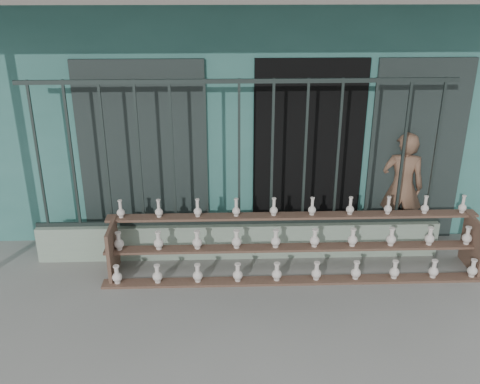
{
  "coord_description": "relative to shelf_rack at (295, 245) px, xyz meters",
  "views": [
    {
      "loc": [
        -0.2,
        -4.69,
        3.36
      ],
      "look_at": [
        0.0,
        1.0,
        1.0
      ],
      "focal_mm": 40.0,
      "sensor_mm": 36.0,
      "label": 1
    }
  ],
  "objects": [
    {
      "name": "ground",
      "position": [
        -0.65,
        -0.89,
        -0.36
      ],
      "size": [
        60.0,
        60.0,
        0.0
      ],
      "primitive_type": "plane",
      "color": "slate"
    },
    {
      "name": "workshop_building",
      "position": [
        -0.64,
        3.34,
        1.26
      ],
      "size": [
        7.4,
        6.6,
        3.21
      ],
      "color": "#336C64",
      "rests_on": "ground"
    },
    {
      "name": "parapet_wall",
      "position": [
        -0.65,
        0.41,
        -0.13
      ],
      "size": [
        5.0,
        0.2,
        0.45
      ],
      "primitive_type": "cube",
      "color": "gray",
      "rests_on": "ground"
    },
    {
      "name": "security_fence",
      "position": [
        -0.65,
        0.41,
        0.99
      ],
      "size": [
        5.0,
        0.04,
        1.8
      ],
      "color": "#283330",
      "rests_on": "parapet_wall"
    },
    {
      "name": "shelf_rack",
      "position": [
        0.0,
        0.0,
        0.0
      ],
      "size": [
        4.5,
        0.68,
        0.85
      ],
      "color": "brown",
      "rests_on": "ground"
    },
    {
      "name": "elderly_woman",
      "position": [
        1.49,
        0.81,
        0.39
      ],
      "size": [
        0.61,
        0.47,
        1.49
      ],
      "primitive_type": "imported",
      "rotation": [
        0.0,
        0.0,
        2.92
      ],
      "color": "brown",
      "rests_on": "ground"
    }
  ]
}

